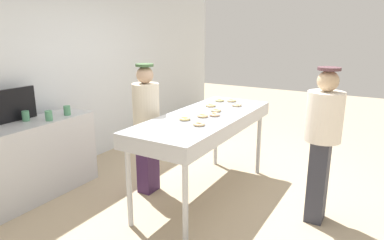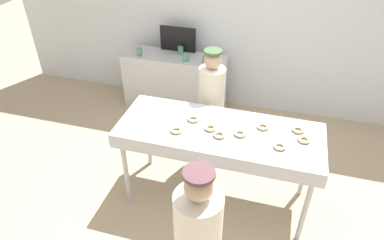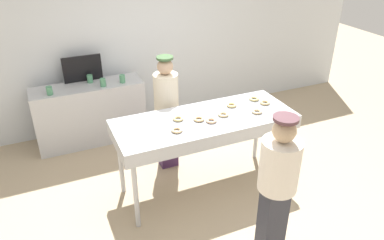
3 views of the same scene
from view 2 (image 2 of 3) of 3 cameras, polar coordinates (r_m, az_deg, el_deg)
name	(u,v)px [view 2 (image 2 of 3)]	position (r m, az deg, el deg)	size (l,w,h in m)	color
ground_plane	(215,196)	(4.33, 3.91, -12.44)	(16.00, 16.00, 0.00)	tan
back_wall	(253,13)	(5.38, 10.10, 17.02)	(8.00, 0.12, 3.12)	silver
fryer_conveyor	(219,136)	(3.69, 4.49, -2.60)	(2.17, 0.83, 1.03)	#B7BABF
plain_donut_0	(219,135)	(3.54, 4.52, -2.48)	(0.12, 0.12, 0.03)	#F5C195
plain_donut_1	(210,128)	(3.63, 3.05, -1.32)	(0.12, 0.12, 0.03)	#F4C686
plain_donut_2	(240,134)	(3.58, 7.96, -2.25)	(0.12, 0.12, 0.03)	beige
plain_donut_3	(176,130)	(3.59, -2.62, -1.71)	(0.12, 0.12, 0.03)	#F7CD90
plain_donut_4	(280,146)	(3.49, 14.32, -4.26)	(0.12, 0.12, 0.03)	beige
plain_donut_5	(193,119)	(3.75, 0.19, 0.16)	(0.12, 0.12, 0.03)	#F4D588
plain_donut_6	(304,140)	(3.64, 18.09, -3.13)	(0.12, 0.12, 0.03)	#F2CD87
plain_donut_7	(263,127)	(3.71, 11.68, -1.10)	(0.12, 0.12, 0.03)	#F5CE82
plain_donut_8	(298,130)	(3.76, 17.16, -1.57)	(0.12, 0.12, 0.03)	#E7D587
worker_baker	(211,103)	(4.29, 3.19, 2.77)	(0.32, 0.32, 1.61)	#381F43
customer_waiting	(198,238)	(2.78, 0.98, -18.93)	(0.36, 0.36, 1.64)	#2E303B
prep_counter	(175,83)	(5.63, -2.82, 6.22)	(1.63, 0.50, 0.94)	#B7BABF
paper_cup_0	(186,58)	(5.21, -1.08, 10.31)	(0.08, 0.08, 0.12)	#4C8C66
paper_cup_1	(181,50)	(5.45, -1.91, 11.45)	(0.08, 0.08, 0.12)	#4C8C66
paper_cup_2	(139,52)	(5.46, -8.71, 11.12)	(0.08, 0.08, 0.12)	#4C8C66
paper_cup_3	(205,59)	(5.17, 2.21, 10.06)	(0.08, 0.08, 0.12)	#4C8C66
menu_display	(178,39)	(5.51, -2.35, 13.25)	(0.57, 0.04, 0.39)	black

